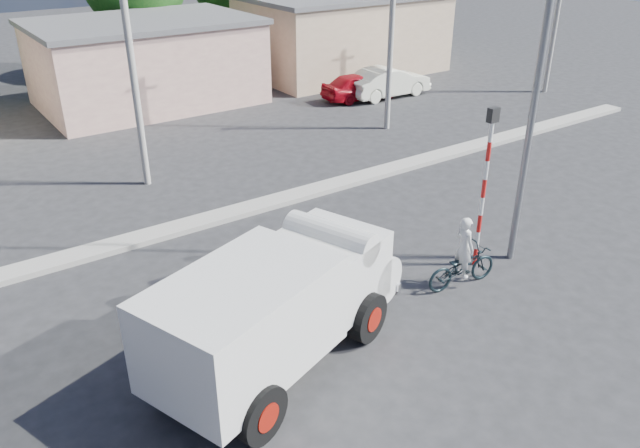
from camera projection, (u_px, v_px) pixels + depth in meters
ground_plane at (426, 332)px, 14.19m from camera, size 120.00×120.00×0.00m
median at (253, 207)px, 20.02m from camera, size 40.00×0.80×0.16m
truck at (283, 302)px, 12.75m from camera, size 6.61×4.20×2.57m
bicycle at (462, 267)px, 15.76m from camera, size 2.10×0.96×1.07m
cyclist at (463, 257)px, 15.63m from camera, size 0.46×0.64×1.62m
car_cream at (388, 82)px, 32.00m from camera, size 4.64×1.68×1.52m
car_red at (360, 86)px, 31.58m from camera, size 4.13×1.93×1.37m
traffic_pole at (485, 176)px, 15.76m from camera, size 0.28×0.18×4.36m
streetlight at (533, 80)px, 14.96m from camera, size 2.34×0.22×9.00m
building_row at (128, 62)px, 29.93m from camera, size 37.80×7.30×4.44m
utility_poles at (272, 49)px, 22.83m from camera, size 35.40×0.24×8.00m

